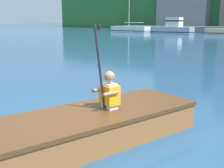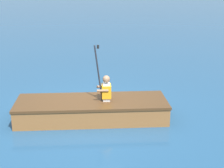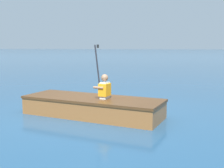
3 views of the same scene
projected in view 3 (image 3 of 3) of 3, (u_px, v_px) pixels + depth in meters
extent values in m
plane|color=navy|center=(95.00, 113.00, 7.27)|extent=(300.00, 300.00, 0.00)
cube|color=#935B2D|center=(92.00, 107.00, 6.97)|extent=(1.95, 3.64, 0.46)
cube|color=#513219|center=(92.00, 99.00, 6.95)|extent=(2.00, 3.69, 0.06)
cube|color=#513219|center=(92.00, 99.00, 6.95)|extent=(1.63, 3.12, 0.02)
cone|color=#935B2D|center=(39.00, 100.00, 7.67)|extent=(0.49, 0.49, 0.42)
cube|color=#935B2D|center=(102.00, 100.00, 6.84)|extent=(1.10, 0.42, 0.03)
cube|color=silver|center=(105.00, 90.00, 6.77)|extent=(0.27, 0.21, 0.40)
cube|color=orange|center=(105.00, 90.00, 6.77)|extent=(0.33, 0.27, 0.30)
sphere|color=#997051|center=(105.00, 78.00, 6.73)|extent=(0.17, 0.17, 0.17)
cylinder|color=#997051|center=(104.00, 86.00, 6.93)|extent=(0.12, 0.27, 0.06)
cylinder|color=#997051|center=(98.00, 88.00, 6.66)|extent=(0.12, 0.27, 0.06)
cylinder|color=#232328|center=(98.00, 71.00, 6.78)|extent=(0.08, 0.20, 1.27)
cylinder|color=black|center=(98.00, 46.00, 6.70)|extent=(0.05, 0.05, 0.08)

